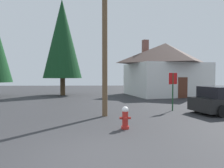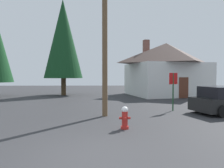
{
  "view_description": "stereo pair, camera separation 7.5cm",
  "coord_description": "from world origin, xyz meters",
  "px_view_note": "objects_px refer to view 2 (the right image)",
  "views": [
    {
      "loc": [
        0.63,
        -5.43,
        2.14
      ],
      "look_at": [
        0.97,
        5.12,
        1.72
      ],
      "focal_mm": 33.16,
      "sensor_mm": 36.0,
      "label": 1
    },
    {
      "loc": [
        0.7,
        -5.43,
        2.14
      ],
      "look_at": [
        0.97,
        5.12,
        1.72
      ],
      "focal_mm": 33.16,
      "sensor_mm": 36.0,
      "label": 2
    }
  ],
  "objects_px": {
    "house": "(166,68)",
    "fire_hydrant": "(125,118)",
    "pine_tree_tall_left": "(63,39)",
    "utility_pole": "(105,19)",
    "stop_sign_far": "(173,83)"
  },
  "relations": [
    {
      "from": "fire_hydrant",
      "to": "pine_tree_tall_left",
      "type": "relative_size",
      "value": 0.09
    },
    {
      "from": "utility_pole",
      "to": "stop_sign_far",
      "type": "bearing_deg",
      "value": 20.7
    },
    {
      "from": "utility_pole",
      "to": "pine_tree_tall_left",
      "type": "bearing_deg",
      "value": 111.25
    },
    {
      "from": "fire_hydrant",
      "to": "stop_sign_far",
      "type": "height_order",
      "value": "stop_sign_far"
    },
    {
      "from": "house",
      "to": "pine_tree_tall_left",
      "type": "height_order",
      "value": "pine_tree_tall_left"
    },
    {
      "from": "pine_tree_tall_left",
      "to": "utility_pole",
      "type": "bearing_deg",
      "value": -68.75
    },
    {
      "from": "house",
      "to": "stop_sign_far",
      "type": "bearing_deg",
      "value": -103.79
    },
    {
      "from": "house",
      "to": "fire_hydrant",
      "type": "bearing_deg",
      "value": -111.91
    },
    {
      "from": "pine_tree_tall_left",
      "to": "stop_sign_far",
      "type": "bearing_deg",
      "value": -49.89
    },
    {
      "from": "utility_pole",
      "to": "house",
      "type": "relative_size",
      "value": 1.03
    },
    {
      "from": "house",
      "to": "pine_tree_tall_left",
      "type": "bearing_deg",
      "value": 179.06
    },
    {
      "from": "stop_sign_far",
      "to": "house",
      "type": "height_order",
      "value": "house"
    },
    {
      "from": "fire_hydrant",
      "to": "utility_pole",
      "type": "distance_m",
      "value": 5.42
    },
    {
      "from": "stop_sign_far",
      "to": "house",
      "type": "relative_size",
      "value": 0.24
    },
    {
      "from": "fire_hydrant",
      "to": "utility_pole",
      "type": "height_order",
      "value": "utility_pole"
    }
  ]
}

